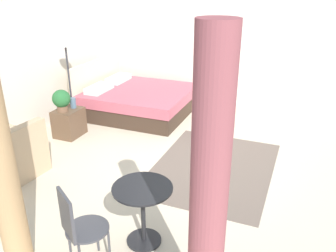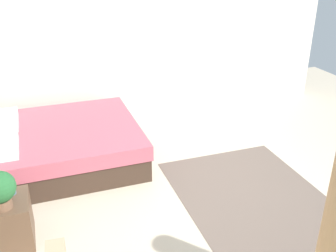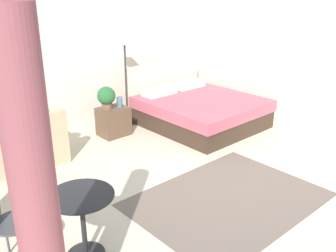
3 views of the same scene
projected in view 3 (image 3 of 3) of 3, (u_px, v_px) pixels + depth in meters
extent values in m
cube|color=beige|center=(215.00, 189.00, 5.00)|extent=(8.86, 9.41, 0.02)
cube|color=silver|center=(83.00, 53.00, 6.75)|extent=(8.86, 0.12, 2.76)
cube|color=silver|center=(336.00, 57.00, 6.33)|extent=(0.12, 6.41, 2.76)
cube|color=#66564C|center=(228.00, 199.00, 4.75)|extent=(2.33, 1.73, 0.01)
cube|color=#38281E|center=(201.00, 117.00, 7.19)|extent=(1.85, 2.03, 0.32)
cube|color=#B25160|center=(201.00, 104.00, 7.10)|extent=(1.89, 2.07, 0.21)
cube|color=beige|center=(164.00, 87.00, 7.77)|extent=(1.89, 0.08, 1.06)
cube|color=silver|center=(159.00, 92.00, 7.29)|extent=(0.66, 0.33, 0.12)
cube|color=silver|center=(189.00, 84.00, 7.79)|extent=(0.66, 0.33, 0.12)
cube|color=tan|center=(14.00, 152.00, 5.59)|extent=(1.44, 0.95, 0.40)
cube|color=tan|center=(18.00, 134.00, 5.19)|extent=(1.39, 0.25, 0.42)
cube|color=tan|center=(53.00, 125.00, 5.84)|extent=(0.21, 0.85, 0.18)
cube|color=brown|center=(113.00, 121.00, 6.69)|extent=(0.51, 0.41, 0.50)
cylinder|color=brown|center=(107.00, 106.00, 6.54)|extent=(0.18, 0.18, 0.10)
sphere|color=#235B2D|center=(106.00, 96.00, 6.47)|extent=(0.31, 0.31, 0.31)
cylinder|color=slate|center=(120.00, 102.00, 6.61)|extent=(0.10, 0.10, 0.19)
cylinder|color=#2D2D33|center=(128.00, 123.00, 7.30)|extent=(0.25, 0.25, 0.02)
cylinder|color=#2D2D33|center=(126.00, 85.00, 7.03)|extent=(0.04, 0.04, 1.50)
cone|color=beige|center=(124.00, 40.00, 6.74)|extent=(0.26, 0.26, 0.14)
cylinder|color=black|center=(84.00, 227.00, 3.66)|extent=(0.05, 0.05, 0.67)
cylinder|color=black|center=(81.00, 196.00, 3.54)|extent=(0.63, 0.63, 0.02)
cylinder|color=#3F3F44|center=(32.00, 251.00, 3.51)|extent=(0.02, 0.02, 0.44)
cylinder|color=#3F3F44|center=(37.00, 232.00, 3.78)|extent=(0.02, 0.02, 0.44)
cylinder|color=#3F3F44|center=(6.00, 234.00, 3.74)|extent=(0.02, 0.02, 0.44)
cylinder|color=#3F3F44|center=(15.00, 222.00, 3.54)|extent=(0.58, 0.58, 0.02)
cylinder|color=#994C51|center=(38.00, 218.00, 2.26)|extent=(0.27, 0.27, 2.47)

